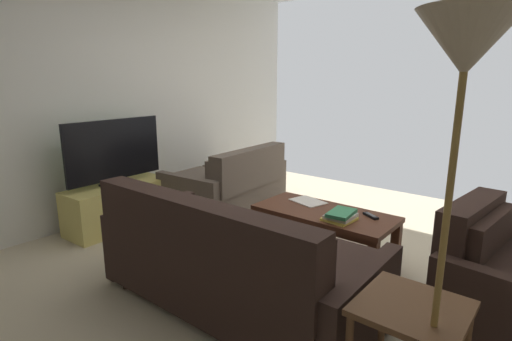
# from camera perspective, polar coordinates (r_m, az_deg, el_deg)

# --- Properties ---
(ground_plane) EXTENTS (4.80, 5.70, 0.01)m
(ground_plane) POSITION_cam_1_polar(r_m,az_deg,el_deg) (3.48, 5.93, -13.84)
(ground_plane) COLOR beige
(wall_right) EXTENTS (0.12, 5.70, 2.77)m
(wall_right) POSITION_cam_1_polar(r_m,az_deg,el_deg) (4.85, -18.37, 10.30)
(wall_right) COLOR silver
(wall_right) RESTS_ON ground
(sofa_main) EXTENTS (1.99, 0.93, 0.86)m
(sofa_main) POSITION_cam_1_polar(r_m,az_deg,el_deg) (2.75, -3.89, -13.00)
(sofa_main) COLOR black
(sofa_main) RESTS_ON ground
(loveseat_near) EXTENTS (0.98, 1.47, 0.80)m
(loveseat_near) POSITION_cam_1_polar(r_m,az_deg,el_deg) (4.74, -3.81, -1.94)
(loveseat_near) COLOR black
(loveseat_near) RESTS_ON ground
(coffee_table) EXTENTS (1.20, 0.56, 0.46)m
(coffee_table) POSITION_cam_1_polar(r_m,az_deg,el_deg) (3.47, 9.85, -6.92)
(coffee_table) COLOR #4C2819
(coffee_table) RESTS_ON ground
(end_table) EXTENTS (0.47, 0.47, 0.57)m
(end_table) POSITION_cam_1_polar(r_m,az_deg,el_deg) (2.06, 21.55, -20.16)
(end_table) COLOR brown
(end_table) RESTS_ON ground
(floor_lamp) EXTENTS (0.37, 0.37, 1.82)m
(floor_lamp) POSITION_cam_1_polar(r_m,az_deg,el_deg) (1.62, 27.86, 11.79)
(floor_lamp) COLOR olive
(floor_lamp) RESTS_ON ground
(tv_stand) EXTENTS (0.49, 1.13, 0.47)m
(tv_stand) POSITION_cam_1_polar(r_m,az_deg,el_deg) (4.50, -19.25, -4.85)
(tv_stand) COLOR #D8C666
(tv_stand) RESTS_ON ground
(flat_tv) EXTENTS (0.22, 1.09, 0.69)m
(flat_tv) POSITION_cam_1_polar(r_m,az_deg,el_deg) (4.36, -19.85, 2.66)
(flat_tv) COLOR black
(flat_tv) RESTS_ON tv_stand
(book_stack) EXTENTS (0.23, 0.29, 0.08)m
(book_stack) POSITION_cam_1_polar(r_m,az_deg,el_deg) (3.25, 12.18, -6.45)
(book_stack) COLOR #E0CC4C
(book_stack) RESTS_ON coffee_table
(tv_remote) EXTENTS (0.16, 0.12, 0.02)m
(tv_remote) POSITION_cam_1_polar(r_m,az_deg,el_deg) (3.39, 16.33, -6.33)
(tv_remote) COLOR black
(tv_remote) RESTS_ON coffee_table
(loose_magazine) EXTENTS (0.36, 0.29, 0.01)m
(loose_magazine) POSITION_cam_1_polar(r_m,az_deg,el_deg) (3.68, 7.56, -4.46)
(loose_magazine) COLOR silver
(loose_magazine) RESTS_ON coffee_table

